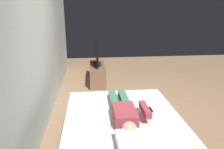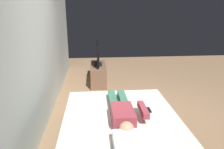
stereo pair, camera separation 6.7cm
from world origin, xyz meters
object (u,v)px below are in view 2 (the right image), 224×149
object	(u,v)px
pillow	(131,146)
person	(122,111)
remote	(149,110)
tv_stand	(98,74)
bed	(121,136)
tv	(98,54)

from	to	relation	value
pillow	person	size ratio (longest dim) A/B	0.38
remote	tv_stand	world-z (taller)	remote
remote	tv_stand	xyz separation A→B (m)	(2.76, 0.66, -0.30)
bed	person	size ratio (longest dim) A/B	1.62
person	tv	distance (m)	2.93
person	tv_stand	bearing A→B (deg)	5.02
person	remote	size ratio (longest dim) A/B	8.40
remote	tv	distance (m)	2.85
bed	person	world-z (taller)	person
tv_stand	pillow	bearing A→B (deg)	-176.20
remote	tv	bearing A→B (deg)	13.46
bed	pillow	distance (m)	0.78
pillow	person	xyz separation A→B (m)	(0.73, -0.01, 0.02)
bed	remote	xyz separation A→B (m)	(0.18, -0.42, 0.28)
remote	tv_stand	size ratio (longest dim) A/B	0.14
bed	tv	xyz separation A→B (m)	(2.94, 0.24, 0.52)
tv_stand	tv	distance (m)	0.53
pillow	remote	bearing A→B (deg)	-25.44
bed	person	xyz separation A→B (m)	(0.03, -0.01, 0.36)
tv_stand	tv	size ratio (longest dim) A/B	1.25
bed	remote	world-z (taller)	remote
person	tv_stand	distance (m)	2.95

